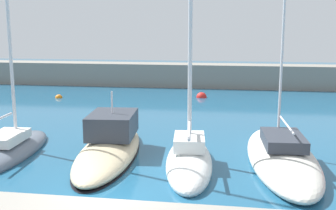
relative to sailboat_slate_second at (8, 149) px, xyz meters
name	(u,v)px	position (x,y,z in m)	size (l,w,h in m)	color
ground_plane	(108,203)	(6.22, -4.53, -0.30)	(120.00, 120.00, 0.00)	#1E567A
breakwater_seawall	(191,75)	(6.22, 23.91, 0.83)	(108.00, 2.79, 2.26)	gray
sailboat_slate_second	(8,149)	(0.00, 0.00, 0.00)	(2.80, 7.66, 15.70)	slate
motorboat_sand_third	(110,146)	(4.75, 0.70, 0.16)	(3.27, 9.13, 3.21)	beige
sailboat_white_fourth	(189,159)	(8.57, -0.35, 0.05)	(2.62, 7.13, 11.46)	white
sailboat_ivory_fifth	(282,156)	(12.54, 0.65, 0.06)	(3.34, 9.71, 17.63)	silver
mooring_buoy_orange	(59,98)	(-4.08, 15.38, -0.30)	(0.59, 0.59, 0.59)	orange
mooring_buoy_red	(201,97)	(7.78, 17.47, -0.30)	(0.88, 0.88, 0.88)	red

